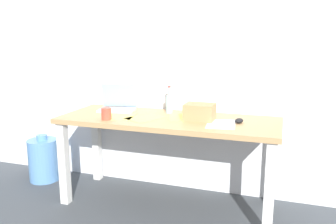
{
  "coord_description": "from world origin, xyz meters",
  "views": [
    {
      "loc": [
        0.87,
        -2.6,
        1.38
      ],
      "look_at": [
        0.0,
        0.0,
        0.8
      ],
      "focal_mm": 37.05,
      "sensor_mm": 36.0,
      "label": 1
    }
  ],
  "objects": [
    {
      "name": "computer_mouse",
      "position": [
        0.57,
        0.02,
        0.76
      ],
      "size": [
        0.07,
        0.11,
        0.03
      ],
      "primitive_type": "ellipsoid",
      "rotation": [
        0.0,
        0.0,
        -0.11
      ],
      "color": "black",
      "rests_on": "desk"
    },
    {
      "name": "beer_bottle",
      "position": [
        -0.05,
        0.18,
        0.83
      ],
      "size": [
        0.06,
        0.06,
        0.23
      ],
      "color": "#99B7C1",
      "rests_on": "desk"
    },
    {
      "name": "paper_sheet_front_right",
      "position": [
        0.45,
        -0.07,
        0.75
      ],
      "size": [
        0.24,
        0.32,
        0.0
      ],
      "primitive_type": "cube",
      "rotation": [
        0.0,
        0.0,
        0.11
      ],
      "color": "white",
      "rests_on": "desk"
    },
    {
      "name": "paper_sheet_near_back",
      "position": [
        0.1,
        0.06,
        0.75
      ],
      "size": [
        0.3,
        0.35,
        0.0
      ],
      "primitive_type": "cube",
      "rotation": [
        0.0,
        0.0,
        0.36
      ],
      "color": "#F4E06B",
      "rests_on": "desk"
    },
    {
      "name": "back_wall",
      "position": [
        0.0,
        0.39,
        1.3
      ],
      "size": [
        5.2,
        0.08,
        2.6
      ],
      "primitive_type": "cube",
      "color": "white",
      "rests_on": "ground"
    },
    {
      "name": "cardboard_box",
      "position": [
        0.26,
        0.01,
        0.81
      ],
      "size": [
        0.23,
        0.18,
        0.13
      ],
      "primitive_type": "cube",
      "rotation": [
        0.0,
        0.0,
        -0.01
      ],
      "color": "tan",
      "rests_on": "desk"
    },
    {
      "name": "coffee_mug",
      "position": [
        -0.45,
        -0.21,
        0.79
      ],
      "size": [
        0.08,
        0.08,
        0.09
      ],
      "primitive_type": "cylinder",
      "color": "#D84C38",
      "rests_on": "desk"
    },
    {
      "name": "desk",
      "position": [
        0.0,
        0.0,
        0.64
      ],
      "size": [
        1.78,
        0.66,
        0.75
      ],
      "color": "tan",
      "rests_on": "ground"
    },
    {
      "name": "laptop_left",
      "position": [
        -0.53,
        0.15,
        0.8
      ],
      "size": [
        0.35,
        0.28,
        0.23
      ],
      "color": "silver",
      "rests_on": "desk"
    },
    {
      "name": "water_cooler_jug",
      "position": [
        -1.33,
        0.09,
        0.21
      ],
      "size": [
        0.29,
        0.29,
        0.46
      ],
      "color": "#598CC6",
      "rests_on": "ground"
    },
    {
      "name": "paper_sheet_front_left",
      "position": [
        -0.39,
        -0.06,
        0.75
      ],
      "size": [
        0.26,
        0.33,
        0.0
      ],
      "primitive_type": "cube",
      "rotation": [
        0.0,
        0.0,
        0.16
      ],
      "color": "#F4E06B",
      "rests_on": "desk"
    },
    {
      "name": "paper_yellow_folder",
      "position": [
        -0.17,
        -0.06,
        0.75
      ],
      "size": [
        0.33,
        0.36,
        0.0
      ],
      "primitive_type": "cube",
      "rotation": [
        0.0,
        0.0,
        -0.5
      ],
      "color": "#F4E06B",
      "rests_on": "desk"
    },
    {
      "name": "ground_plane",
      "position": [
        0.0,
        0.0,
        0.0
      ],
      "size": [
        8.0,
        8.0,
        0.0
      ],
      "primitive_type": "plane",
      "color": "#42474C"
    }
  ]
}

